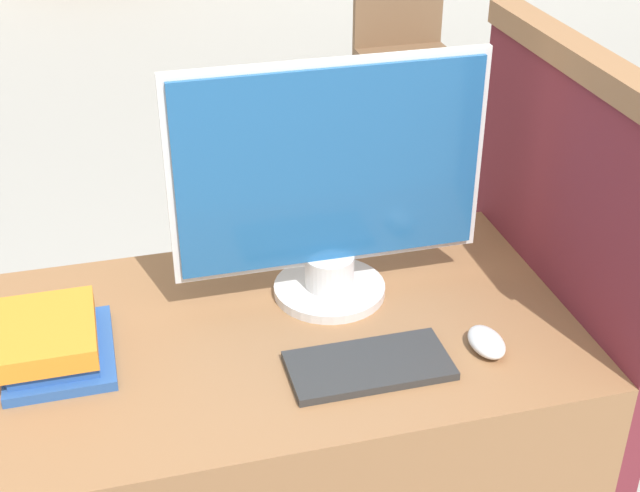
{
  "coord_description": "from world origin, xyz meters",
  "views": [
    {
      "loc": [
        -0.31,
        -1.06,
        1.77
      ],
      "look_at": [
        0.06,
        0.32,
        0.93
      ],
      "focal_mm": 50.0,
      "sensor_mm": 36.0,
      "label": 1
    }
  ],
  "objects_px": {
    "mouse": "(486,342)",
    "monitor": "(330,186)",
    "far_chair": "(405,33)",
    "keyboard": "(369,366)",
    "book_stack": "(52,341)"
  },
  "relations": [
    {
      "from": "mouse",
      "to": "monitor",
      "type": "bearing_deg",
      "value": 131.82
    },
    {
      "from": "far_chair",
      "to": "keyboard",
      "type": "bearing_deg",
      "value": -144.68
    },
    {
      "from": "keyboard",
      "to": "book_stack",
      "type": "distance_m",
      "value": 0.59
    },
    {
      "from": "mouse",
      "to": "book_stack",
      "type": "distance_m",
      "value": 0.82
    },
    {
      "from": "monitor",
      "to": "book_stack",
      "type": "distance_m",
      "value": 0.61
    },
    {
      "from": "far_chair",
      "to": "monitor",
      "type": "bearing_deg",
      "value": -146.9
    },
    {
      "from": "keyboard",
      "to": "far_chair",
      "type": "bearing_deg",
      "value": 68.97
    },
    {
      "from": "mouse",
      "to": "far_chair",
      "type": "distance_m",
      "value": 2.76
    },
    {
      "from": "keyboard",
      "to": "mouse",
      "type": "bearing_deg",
      "value": 0.25
    },
    {
      "from": "keyboard",
      "to": "far_chair",
      "type": "height_order",
      "value": "far_chair"
    },
    {
      "from": "monitor",
      "to": "far_chair",
      "type": "distance_m",
      "value": 2.62
    },
    {
      "from": "monitor",
      "to": "keyboard",
      "type": "distance_m",
      "value": 0.36
    },
    {
      "from": "keyboard",
      "to": "book_stack",
      "type": "relative_size",
      "value": 1.2
    },
    {
      "from": "keyboard",
      "to": "mouse",
      "type": "distance_m",
      "value": 0.24
    },
    {
      "from": "monitor",
      "to": "keyboard",
      "type": "relative_size",
      "value": 2.11
    }
  ]
}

